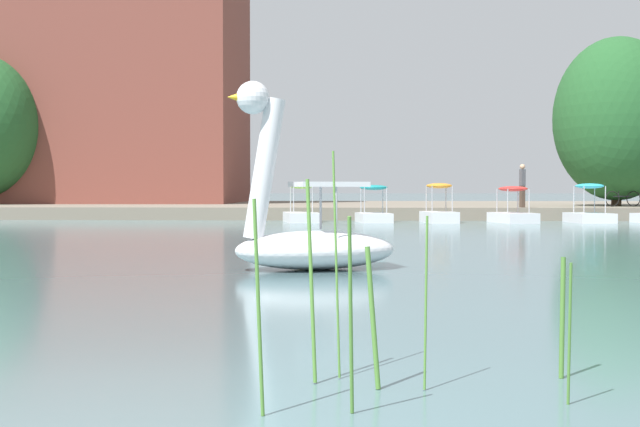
{
  "coord_description": "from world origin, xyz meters",
  "views": [
    {
      "loc": [
        1.54,
        -4.65,
        1.3
      ],
      "look_at": [
        0.6,
        13.21,
        0.81
      ],
      "focal_mm": 50.4,
      "sensor_mm": 36.0,
      "label": 1
    }
  ],
  "objects_px": {
    "pedal_boat_lime": "(301,212)",
    "pedal_boat_teal": "(374,212)",
    "pedal_boat_red": "(513,212)",
    "tree_willow_overhanging": "(617,119)",
    "pedal_boat_orange": "(439,211)",
    "pedal_boat_cyan": "(589,211)",
    "bicycle_parked": "(623,199)",
    "swan_boat": "(308,231)",
    "person_on_path": "(522,184)"
  },
  "relations": [
    {
      "from": "pedal_boat_lime",
      "to": "pedal_boat_teal",
      "type": "distance_m",
      "value": 2.8
    },
    {
      "from": "pedal_boat_red",
      "to": "tree_willow_overhanging",
      "type": "relative_size",
      "value": 0.32
    },
    {
      "from": "pedal_boat_teal",
      "to": "pedal_boat_orange",
      "type": "height_order",
      "value": "pedal_boat_orange"
    },
    {
      "from": "pedal_boat_cyan",
      "to": "tree_willow_overhanging",
      "type": "distance_m",
      "value": 7.7
    },
    {
      "from": "pedal_boat_cyan",
      "to": "bicycle_parked",
      "type": "distance_m",
      "value": 5.22
    },
    {
      "from": "swan_boat",
      "to": "tree_willow_overhanging",
      "type": "xyz_separation_m",
      "value": [
        12.1,
        26.44,
        3.8
      ]
    },
    {
      "from": "pedal_boat_lime",
      "to": "pedal_boat_teal",
      "type": "relative_size",
      "value": 1.12
    },
    {
      "from": "pedal_boat_teal",
      "to": "pedal_boat_cyan",
      "type": "xyz_separation_m",
      "value": [
        8.24,
        0.22,
        0.02
      ]
    },
    {
      "from": "pedal_boat_teal",
      "to": "bicycle_parked",
      "type": "distance_m",
      "value": 11.79
    },
    {
      "from": "bicycle_parked",
      "to": "person_on_path",
      "type": "bearing_deg",
      "value": -156.73
    },
    {
      "from": "pedal_boat_lime",
      "to": "tree_willow_overhanging",
      "type": "height_order",
      "value": "tree_willow_overhanging"
    },
    {
      "from": "pedal_boat_cyan",
      "to": "person_on_path",
      "type": "bearing_deg",
      "value": 129.55
    },
    {
      "from": "pedal_boat_teal",
      "to": "bicycle_parked",
      "type": "bearing_deg",
      "value": 23.88
    },
    {
      "from": "swan_boat",
      "to": "pedal_boat_cyan",
      "type": "xyz_separation_m",
      "value": [
        9.44,
        20.41,
        -0.18
      ]
    },
    {
      "from": "pedal_boat_orange",
      "to": "pedal_boat_cyan",
      "type": "xyz_separation_m",
      "value": [
        5.75,
        0.47,
        -0.01
      ]
    },
    {
      "from": "pedal_boat_orange",
      "to": "pedal_boat_cyan",
      "type": "bearing_deg",
      "value": 4.64
    },
    {
      "from": "pedal_boat_teal",
      "to": "person_on_path",
      "type": "xyz_separation_m",
      "value": [
        6.13,
        2.77,
        1.05
      ]
    },
    {
      "from": "pedal_boat_teal",
      "to": "person_on_path",
      "type": "relative_size",
      "value": 1.22
    },
    {
      "from": "pedal_boat_lime",
      "to": "pedal_boat_red",
      "type": "relative_size",
      "value": 1.01
    },
    {
      "from": "pedal_boat_orange",
      "to": "bicycle_parked",
      "type": "relative_size",
      "value": 1.33
    },
    {
      "from": "pedal_boat_cyan",
      "to": "swan_boat",
      "type": "bearing_deg",
      "value": -114.82
    },
    {
      "from": "pedal_boat_lime",
      "to": "pedal_boat_orange",
      "type": "bearing_deg",
      "value": -3.01
    },
    {
      "from": "pedal_boat_lime",
      "to": "pedal_boat_orange",
      "type": "relative_size",
      "value": 1.13
    },
    {
      "from": "person_on_path",
      "to": "pedal_boat_red",
      "type": "bearing_deg",
      "value": -106.31
    },
    {
      "from": "pedal_boat_red",
      "to": "bicycle_parked",
      "type": "height_order",
      "value": "pedal_boat_red"
    },
    {
      "from": "pedal_boat_orange",
      "to": "pedal_boat_red",
      "type": "bearing_deg",
      "value": 2.65
    },
    {
      "from": "pedal_boat_orange",
      "to": "pedal_boat_cyan",
      "type": "distance_m",
      "value": 5.77
    },
    {
      "from": "swan_boat",
      "to": "bicycle_parked",
      "type": "xyz_separation_m",
      "value": [
        11.98,
        24.95,
        0.25
      ]
    },
    {
      "from": "pedal_boat_orange",
      "to": "tree_willow_overhanging",
      "type": "relative_size",
      "value": 0.29
    },
    {
      "from": "person_on_path",
      "to": "bicycle_parked",
      "type": "xyz_separation_m",
      "value": [
        4.64,
        2.0,
        -0.61
      ]
    },
    {
      "from": "swan_boat",
      "to": "bicycle_parked",
      "type": "height_order",
      "value": "swan_boat"
    },
    {
      "from": "pedal_boat_red",
      "to": "person_on_path",
      "type": "relative_size",
      "value": 1.35
    },
    {
      "from": "pedal_boat_lime",
      "to": "pedal_boat_teal",
      "type": "bearing_deg",
      "value": -0.67
    },
    {
      "from": "tree_willow_overhanging",
      "to": "bicycle_parked",
      "type": "relative_size",
      "value": 4.64
    },
    {
      "from": "pedal_boat_red",
      "to": "tree_willow_overhanging",
      "type": "distance_m",
      "value": 9.38
    },
    {
      "from": "pedal_boat_orange",
      "to": "bicycle_parked",
      "type": "distance_m",
      "value": 9.7
    },
    {
      "from": "swan_boat",
      "to": "pedal_boat_teal",
      "type": "bearing_deg",
      "value": 86.59
    },
    {
      "from": "pedal_boat_lime",
      "to": "swan_boat",
      "type": "bearing_deg",
      "value": -85.49
    },
    {
      "from": "pedal_boat_teal",
      "to": "tree_willow_overhanging",
      "type": "distance_m",
      "value": 13.19
    },
    {
      "from": "pedal_boat_orange",
      "to": "person_on_path",
      "type": "height_order",
      "value": "person_on_path"
    },
    {
      "from": "swan_boat",
      "to": "pedal_boat_lime",
      "type": "height_order",
      "value": "swan_boat"
    },
    {
      "from": "bicycle_parked",
      "to": "pedal_boat_red",
      "type": "bearing_deg",
      "value": -138.33
    },
    {
      "from": "pedal_boat_orange",
      "to": "bicycle_parked",
      "type": "bearing_deg",
      "value": 31.16
    },
    {
      "from": "pedal_boat_cyan",
      "to": "tree_willow_overhanging",
      "type": "xyz_separation_m",
      "value": [
        2.66,
        6.03,
        3.98
      ]
    },
    {
      "from": "pedal_boat_red",
      "to": "bicycle_parked",
      "type": "relative_size",
      "value": 1.49
    },
    {
      "from": "pedal_boat_red",
      "to": "swan_boat",
      "type": "bearing_deg",
      "value": -107.92
    },
    {
      "from": "swan_boat",
      "to": "person_on_path",
      "type": "distance_m",
      "value": 24.11
    },
    {
      "from": "pedal_boat_teal",
      "to": "bicycle_parked",
      "type": "relative_size",
      "value": 1.34
    },
    {
      "from": "tree_willow_overhanging",
      "to": "pedal_boat_teal",
      "type": "bearing_deg",
      "value": -150.14
    },
    {
      "from": "pedal_boat_cyan",
      "to": "tree_willow_overhanging",
      "type": "relative_size",
      "value": 0.31
    }
  ]
}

